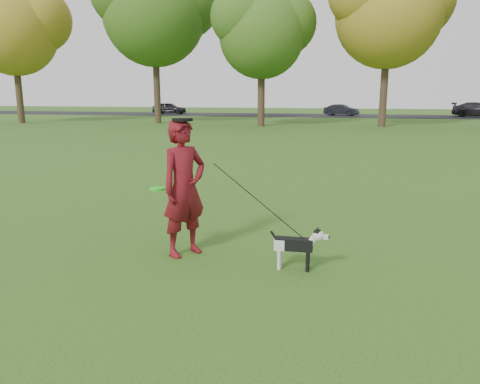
% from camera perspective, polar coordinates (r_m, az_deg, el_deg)
% --- Properties ---
extents(ground, '(120.00, 120.00, 0.00)m').
position_cam_1_polar(ground, '(6.72, 1.73, -8.14)').
color(ground, '#285116').
rests_on(ground, ground).
extents(road, '(120.00, 7.00, 0.02)m').
position_cam_1_polar(road, '(46.28, 10.43, 9.15)').
color(road, black).
rests_on(road, ground).
extents(man, '(0.80, 0.85, 1.96)m').
position_cam_1_polar(man, '(6.69, -6.83, 0.45)').
color(man, '#5A0C0D').
rests_on(man, ground).
extents(dog, '(0.79, 0.16, 0.60)m').
position_cam_1_polar(dog, '(6.26, 7.14, -6.24)').
color(dog, black).
rests_on(dog, ground).
extents(car_left, '(3.49, 1.56, 1.16)m').
position_cam_1_polar(car_left, '(49.23, -8.60, 10.07)').
color(car_left, black).
rests_on(car_left, road).
extents(car_mid, '(3.42, 2.09, 1.06)m').
position_cam_1_polar(car_mid, '(46.24, 12.26, 9.74)').
color(car_mid, black).
rests_on(car_mid, road).
extents(car_right, '(4.89, 3.25, 1.32)m').
position_cam_1_polar(car_right, '(47.89, 27.11, 8.92)').
color(car_right, black).
rests_on(car_right, road).
extents(man_held_items, '(2.26, 0.43, 1.57)m').
position_cam_1_polar(man_held_items, '(6.28, 2.22, -1.06)').
color(man_held_items, '#23E91D').
rests_on(man_held_items, ground).
extents(tree_row, '(51.74, 8.86, 12.01)m').
position_cam_1_polar(tree_row, '(32.76, 7.63, 21.02)').
color(tree_row, '#38281C').
rests_on(tree_row, ground).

